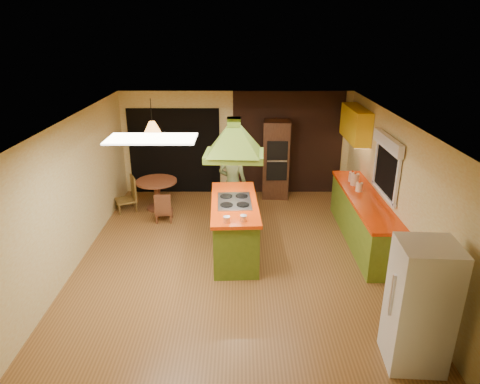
{
  "coord_description": "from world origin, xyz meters",
  "views": [
    {
      "loc": [
        0.1,
        -6.84,
        3.91
      ],
      "look_at": [
        0.1,
        0.24,
        1.15
      ],
      "focal_mm": 32.0,
      "sensor_mm": 36.0,
      "label": 1
    }
  ],
  "objects_px": {
    "kitchen_island": "(234,227)",
    "wall_oven": "(276,159)",
    "man": "(233,184)",
    "canister_large": "(355,179)",
    "refrigerator": "(420,306)",
    "dining_table": "(157,189)"
  },
  "relations": [
    {
      "from": "kitchen_island",
      "to": "wall_oven",
      "type": "xyz_separation_m",
      "value": [
        0.96,
        2.8,
        0.42
      ]
    },
    {
      "from": "wall_oven",
      "to": "man",
      "type": "bearing_deg",
      "value": -121.2
    },
    {
      "from": "canister_large",
      "to": "refrigerator",
      "type": "bearing_deg",
      "value": -92.51
    },
    {
      "from": "wall_oven",
      "to": "canister_large",
      "type": "height_order",
      "value": "wall_oven"
    },
    {
      "from": "dining_table",
      "to": "wall_oven",
      "type": "bearing_deg",
      "value": 16.21
    },
    {
      "from": "man",
      "to": "refrigerator",
      "type": "distance_m",
      "value": 4.71
    },
    {
      "from": "refrigerator",
      "to": "dining_table",
      "type": "relative_size",
      "value": 1.8
    },
    {
      "from": "man",
      "to": "canister_large",
      "type": "xyz_separation_m",
      "value": [
        2.45,
        -0.28,
        0.2
      ]
    },
    {
      "from": "wall_oven",
      "to": "canister_large",
      "type": "xyz_separation_m",
      "value": [
        1.44,
        -1.72,
        0.11
      ]
    },
    {
      "from": "wall_oven",
      "to": "refrigerator",
      "type": "bearing_deg",
      "value": -73.25
    },
    {
      "from": "wall_oven",
      "to": "dining_table",
      "type": "height_order",
      "value": "wall_oven"
    },
    {
      "from": "man",
      "to": "dining_table",
      "type": "xyz_separation_m",
      "value": [
        -1.72,
        0.65,
        -0.36
      ]
    },
    {
      "from": "kitchen_island",
      "to": "refrigerator",
      "type": "distance_m",
      "value": 3.56
    },
    {
      "from": "man",
      "to": "dining_table",
      "type": "height_order",
      "value": "man"
    },
    {
      "from": "kitchen_island",
      "to": "man",
      "type": "height_order",
      "value": "man"
    },
    {
      "from": "canister_large",
      "to": "kitchen_island",
      "type": "bearing_deg",
      "value": -155.66
    },
    {
      "from": "kitchen_island",
      "to": "man",
      "type": "distance_m",
      "value": 1.4
    },
    {
      "from": "dining_table",
      "to": "man",
      "type": "bearing_deg",
      "value": -20.55
    },
    {
      "from": "kitchen_island",
      "to": "canister_large",
      "type": "distance_m",
      "value": 2.69
    },
    {
      "from": "kitchen_island",
      "to": "wall_oven",
      "type": "bearing_deg",
      "value": 68.45
    },
    {
      "from": "refrigerator",
      "to": "dining_table",
      "type": "height_order",
      "value": "refrigerator"
    },
    {
      "from": "man",
      "to": "wall_oven",
      "type": "relative_size",
      "value": 0.9
    }
  ]
}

